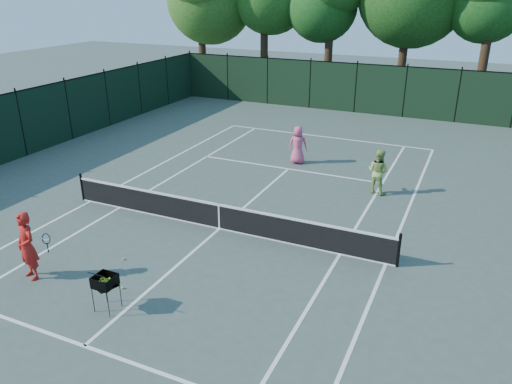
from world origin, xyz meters
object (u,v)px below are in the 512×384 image
at_px(coach, 27,246).
at_px(loose_ball_near_cart, 123,288).
at_px(player_pink, 298,145).
at_px(loose_ball_midcourt, 124,259).
at_px(ball_hopper, 105,281).
at_px(player_green, 378,171).

relative_size(coach, loose_ball_near_cart, 28.68).
distance_m(coach, player_pink, 12.55).
xyz_separation_m(player_pink, loose_ball_midcourt, (-1.69, -10.28, -0.82)).
bearing_deg(loose_ball_near_cart, ball_hopper, -74.04).
bearing_deg(player_green, player_pink, -8.28).
distance_m(player_green, ball_hopper, 11.30).
xyz_separation_m(coach, player_pink, (3.39, 12.08, -0.12)).
bearing_deg(player_green, ball_hopper, 84.94).
distance_m(coach, loose_ball_midcourt, 2.65).
xyz_separation_m(player_green, loose_ball_near_cart, (-4.75, -9.50, -0.85)).
bearing_deg(loose_ball_near_cart, player_pink, 86.26).
height_order(player_green, ball_hopper, player_green).
height_order(coach, loose_ball_midcourt, coach).
relative_size(player_pink, loose_ball_near_cart, 25.25).
height_order(coach, loose_ball_near_cart, coach).
xyz_separation_m(player_green, loose_ball_midcourt, (-5.69, -8.26, -0.85)).
height_order(player_green, loose_ball_near_cart, player_green).
relative_size(coach, loose_ball_midcourt, 28.68).
bearing_deg(loose_ball_midcourt, loose_ball_near_cart, -52.90).
bearing_deg(loose_ball_near_cart, player_green, 63.41).
height_order(player_pink, loose_ball_midcourt, player_pink).
xyz_separation_m(ball_hopper, loose_ball_near_cart, (-0.25, 0.87, -0.78)).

